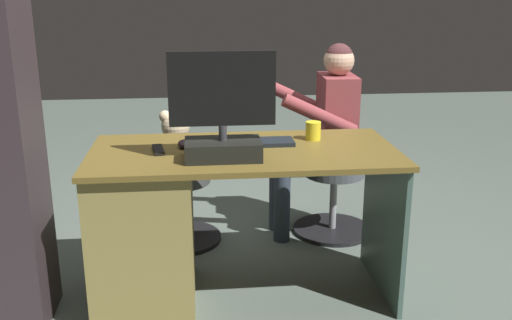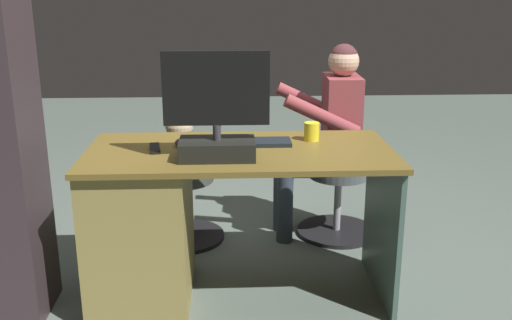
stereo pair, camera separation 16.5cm
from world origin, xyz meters
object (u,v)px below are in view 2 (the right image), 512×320
Objects in this scene: monitor at (217,124)px; cup at (312,132)px; computer_mouse at (181,143)px; office_chair_teddy at (182,201)px; tv_remote at (155,148)px; teddy_bear at (180,143)px; keyboard at (247,142)px; person at (328,128)px; visitor_chair at (338,198)px; desk at (162,220)px.

cup is at bearing -148.84° from monitor.
computer_mouse is 0.19× the size of office_chair_teddy.
tv_remote is 0.71m from teddy_bear.
keyboard is 0.44m from tv_remote.
monitor is 5.20× the size of cup.
person is at bearing -178.86° from teddy_bear.
keyboard is 4.62× the size of cup.
monitor reaches higher than teddy_bear.
teddy_bear reaches higher than visitor_chair.
monitor is 0.96× the size of visitor_chair.
computer_mouse is 0.13m from tv_remote.
keyboard reaches higher than desk.
teddy_bear is 1.02m from visitor_chair.
monitor is 0.36m from tv_remote.
visitor_chair is (-0.99, -0.72, -0.17)m from desk.
cup reaches higher than computer_mouse.
cup is at bearing -178.31° from tv_remote.
person is at bearing -128.69° from keyboard.
desk is 15.00× the size of computer_mouse.
tv_remote is 0.86m from office_chair_teddy.
tv_remote reaches higher than visitor_chair.
keyboard is 0.33m from cup.
person reaches higher than teddy_bear.
cup is at bearing -168.67° from desk.
keyboard is 1.13× the size of teddy_bear.
computer_mouse is at bearing 38.27° from person.
computer_mouse reaches higher than keyboard.
office_chair_teddy is at bearing -73.84° from monitor.
office_chair_teddy is 0.36m from teddy_bear.
desk is 3.87× the size of teddy_bear.
person is (-0.18, -0.57, -0.12)m from cup.
keyboard is 0.81m from person.
cup is (-0.74, -0.15, 0.40)m from desk.
person reaches higher than tv_remote.
computer_mouse is 1.05m from person.
keyboard is at bearing -168.11° from desk.
cup is at bearing 72.21° from person.
teddy_bear is 0.32× the size of person.
office_chair_teddy is at bearing -37.52° from cup.
cup is 0.19× the size of visitor_chair.
office_chair_teddy is at bearing -103.81° from tv_remote.
visitor_chair is 0.42× the size of person.
teddy_bear is at bearing -93.27° from desk.
person is (-0.88, -0.03, 0.44)m from office_chair_teddy.
visitor_chair is at bearing -114.36° from cup.
teddy_bear is (-0.00, -0.01, 0.36)m from office_chair_teddy.
monitor is 0.40× the size of person.
desk is 3.04× the size of monitor.
computer_mouse is at bearing 95.59° from office_chair_teddy.
teddy_bear is at bearing 1.21° from visitor_chair.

